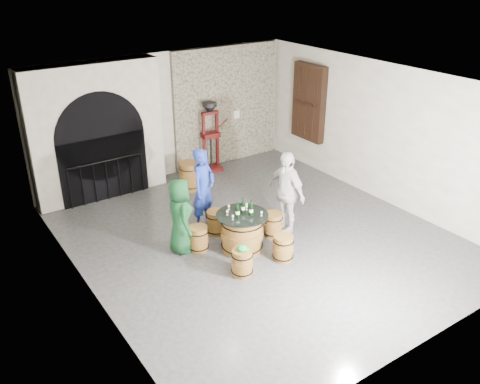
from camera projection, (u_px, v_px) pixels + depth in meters
ground at (257, 236)px, 10.57m from camera, size 8.00×8.00×0.00m
wall_back at (166, 116)px, 12.89m from camera, size 8.00×0.00×8.00m
wall_front at (431, 256)px, 6.90m from camera, size 8.00×0.00×8.00m
wall_left at (82, 211)px, 8.11m from camera, size 0.00×8.00×8.00m
wall_right at (381, 133)px, 11.68m from camera, size 0.00×8.00×8.00m
ceiling at (260, 83)px, 9.22m from camera, size 8.00×8.00×0.00m
stone_facing_panel at (227, 106)px, 13.76m from camera, size 3.20×0.12×3.18m
arched_opening at (97, 133)px, 11.74m from camera, size 3.10×0.60×3.19m
shuttered_window at (309, 102)px, 13.33m from camera, size 0.23×1.10×2.00m
barrel_table at (242, 232)px, 9.93m from camera, size 1.02×1.02×0.78m
barrel_stool_left at (198, 239)px, 9.98m from camera, size 0.41×0.41×0.51m
barrel_stool_far at (216, 222)px, 10.59m from camera, size 0.41×0.41×0.51m
barrel_stool_right at (273, 224)px, 10.51m from camera, size 0.41×0.41×0.51m
barrel_stool_near_right at (283, 248)px, 9.67m from camera, size 0.41×0.41×0.51m
barrel_stool_near_left at (242, 262)px, 9.21m from camera, size 0.41×0.41×0.51m
green_cap at (242, 248)px, 9.09m from camera, size 0.23×0.18×0.10m
person_green at (180, 216)px, 9.76m from camera, size 0.64×0.84×1.52m
person_blue at (204, 189)px, 10.60m from camera, size 0.77×0.67×1.77m
person_white at (286, 192)px, 10.45m from camera, size 0.48×1.06×1.77m
wine_bottle_left at (238, 211)px, 9.61m from camera, size 0.08×0.08×0.32m
wine_bottle_center at (251, 209)px, 9.69m from camera, size 0.08×0.08×0.32m
wine_bottle_right at (243, 207)px, 9.78m from camera, size 0.08×0.08×0.32m
tasting_glass_a at (233, 217)px, 9.56m from camera, size 0.05×0.05×0.10m
tasting_glass_b at (246, 207)px, 9.93m from camera, size 0.05×0.05×0.10m
tasting_glass_c at (229, 207)px, 9.94m from camera, size 0.05×0.05×0.10m
tasting_glass_d at (246, 205)px, 10.01m from camera, size 0.05×0.05×0.10m
tasting_glass_e at (262, 214)px, 9.69m from camera, size 0.05×0.05×0.10m
tasting_glass_f at (227, 213)px, 9.73m from camera, size 0.05×0.05×0.10m
side_barrel at (189, 176)px, 12.56m from camera, size 0.53×0.53×0.71m
corking_press at (210, 132)px, 13.35m from camera, size 0.78×0.45×1.88m
control_box at (236, 114)px, 13.94m from camera, size 0.18×0.10×0.22m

